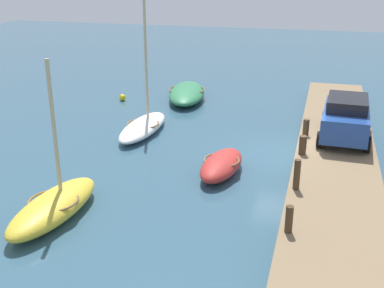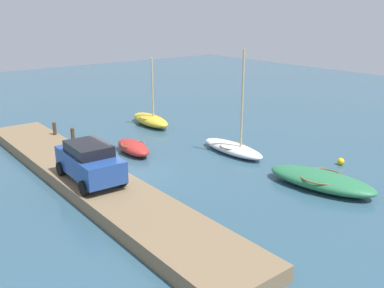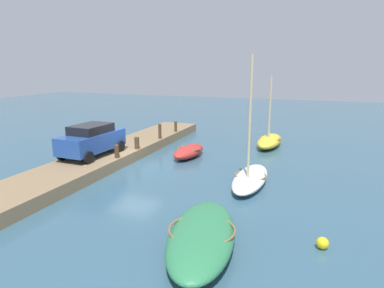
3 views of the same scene
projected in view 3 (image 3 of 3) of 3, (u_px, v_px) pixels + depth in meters
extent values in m
plane|color=#33566B|center=(135.00, 165.00, 19.17)|extent=(84.00, 84.00, 0.00)
cube|color=#846B4C|center=(107.00, 157.00, 19.72)|extent=(21.81, 2.96, 0.59)
ellipsoid|color=#B72D28|center=(189.00, 152.00, 20.71)|extent=(3.20, 1.55, 0.72)
torus|color=olive|center=(189.00, 148.00, 20.67)|extent=(1.46, 1.46, 0.07)
ellipsoid|color=white|center=(250.00, 179.00, 15.98)|extent=(4.48, 1.43, 0.59)
torus|color=olive|center=(250.00, 175.00, 15.94)|extent=(1.49, 1.49, 0.07)
cylinder|color=#C6B284|center=(250.00, 119.00, 14.74)|extent=(0.12, 0.12, 5.45)
ellipsoid|color=#2D7A4C|center=(202.00, 236.00, 10.42)|extent=(5.36, 2.99, 0.78)
torus|color=olive|center=(202.00, 229.00, 10.37)|extent=(2.44, 2.44, 0.07)
ellipsoid|color=gold|center=(269.00, 141.00, 23.46)|extent=(4.19, 1.67, 0.76)
torus|color=olive|center=(270.00, 138.00, 23.41)|extent=(1.60, 1.60, 0.07)
cylinder|color=#C6B284|center=(270.00, 108.00, 22.57)|extent=(0.12, 0.12, 4.19)
cylinder|color=#47331E|center=(176.00, 127.00, 25.64)|extent=(0.20, 0.20, 0.76)
cylinder|color=#47331E|center=(160.00, 131.00, 23.14)|extent=(0.21, 0.21, 1.00)
cylinder|color=#47331E|center=(137.00, 143.00, 20.33)|extent=(0.28, 0.28, 0.71)
cylinder|color=#47331E|center=(117.00, 151.00, 18.35)|extent=(0.25, 0.25, 0.70)
cube|color=#234793|center=(92.00, 141.00, 18.72)|extent=(4.01, 1.93, 0.94)
cube|color=black|center=(91.00, 129.00, 18.56)|extent=(2.27, 1.64, 0.47)
cylinder|color=black|center=(88.00, 158.00, 17.26)|extent=(0.65, 0.25, 0.64)
cylinder|color=black|center=(62.00, 154.00, 17.93)|extent=(0.65, 0.25, 0.64)
cylinder|color=black|center=(120.00, 146.00, 19.73)|extent=(0.65, 0.25, 0.64)
cylinder|color=black|center=(96.00, 143.00, 20.40)|extent=(0.65, 0.25, 0.64)
sphere|color=yellow|center=(323.00, 243.00, 10.38)|extent=(0.38, 0.38, 0.38)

